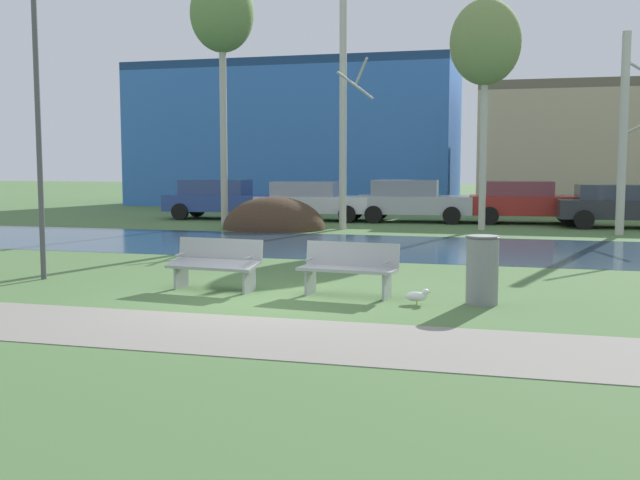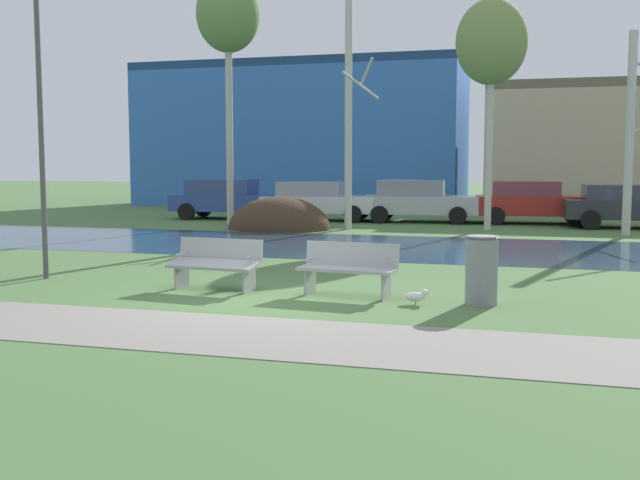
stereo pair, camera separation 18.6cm
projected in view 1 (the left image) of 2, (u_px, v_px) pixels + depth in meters
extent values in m
plane|color=#4C703D|center=(382.00, 240.00, 21.55)|extent=(120.00, 120.00, 0.00)
cube|color=gray|center=(204.00, 332.00, 9.72)|extent=(60.00, 2.18, 0.01)
cube|color=#284256|center=(369.00, 246.00, 19.83)|extent=(80.00, 6.13, 0.01)
ellipsoid|color=#423021|center=(274.00, 229.00, 25.05)|extent=(3.44, 2.84, 2.15)
cube|color=#9EA0A3|center=(213.00, 265.00, 12.88)|extent=(1.64, 0.63, 0.15)
cube|color=#9EA0A3|center=(220.00, 250.00, 13.11)|extent=(1.60, 0.23, 0.40)
cube|color=#9EA0A3|center=(181.00, 275.00, 13.18)|extent=(0.08, 0.43, 0.45)
cube|color=#9EA0A3|center=(249.00, 279.00, 12.72)|extent=(0.08, 0.43, 0.45)
cylinder|color=#9EA0A3|center=(180.00, 255.00, 13.11)|extent=(0.07, 0.28, 0.04)
cylinder|color=#9EA0A3|center=(248.00, 258.00, 12.65)|extent=(0.07, 0.28, 0.04)
cube|color=#9EA0A3|center=(347.00, 270.00, 12.26)|extent=(1.64, 0.63, 0.05)
cube|color=#9EA0A3|center=(352.00, 254.00, 12.50)|extent=(1.60, 0.23, 0.40)
cube|color=#9EA0A3|center=(310.00, 281.00, 12.57)|extent=(0.08, 0.43, 0.45)
cube|color=#9EA0A3|center=(387.00, 285.00, 12.11)|extent=(0.08, 0.43, 0.45)
cylinder|color=#9EA0A3|center=(309.00, 259.00, 12.50)|extent=(0.07, 0.28, 0.04)
cylinder|color=#9EA0A3|center=(386.00, 263.00, 12.04)|extent=(0.07, 0.28, 0.04)
cylinder|color=gray|center=(482.00, 270.00, 11.63)|extent=(0.49, 0.49, 1.06)
torus|color=#494A4C|center=(483.00, 238.00, 11.58)|extent=(0.52, 0.52, 0.04)
ellipsoid|color=white|center=(416.00, 297.00, 11.66)|extent=(0.33, 0.15, 0.15)
sphere|color=white|center=(426.00, 292.00, 11.61)|extent=(0.11, 0.11, 0.11)
cone|color=gold|center=(429.00, 292.00, 11.60)|extent=(0.06, 0.03, 0.03)
cylinder|color=gold|center=(416.00, 301.00, 11.63)|extent=(0.01, 0.01, 0.10)
cylinder|color=gold|center=(417.00, 301.00, 11.69)|extent=(0.01, 0.01, 0.10)
cylinder|color=#4C4C51|center=(38.00, 132.00, 13.96)|extent=(0.10, 0.10, 5.48)
cylinder|color=#BCB7A8|center=(223.00, 91.00, 26.33)|extent=(0.24, 0.24, 9.35)
ellipsoid|color=#668947|center=(222.00, 13.00, 26.06)|extent=(2.20, 2.20, 2.64)
cylinder|color=beige|center=(343.00, 107.00, 24.72)|extent=(0.24, 0.24, 7.98)
cylinder|color=beige|center=(361.00, 72.00, 24.80)|extent=(0.65, 0.90, 0.84)
cylinder|color=beige|center=(355.00, 85.00, 23.99)|extent=(1.03, 1.00, 0.84)
cylinder|color=beige|center=(484.00, 111.00, 24.47)|extent=(0.23, 0.23, 7.72)
ellipsoid|color=olive|center=(485.00, 42.00, 24.25)|extent=(2.27, 2.27, 2.72)
cylinder|color=beige|center=(623.00, 134.00, 22.76)|extent=(0.26, 0.26, 6.06)
cube|color=#2D4793|center=(225.00, 203.00, 29.59)|extent=(4.65, 2.13, 0.63)
cube|color=#32457F|center=(216.00, 187.00, 29.60)|extent=(2.64, 1.78, 0.58)
cylinder|color=black|center=(268.00, 210.00, 30.22)|extent=(0.65, 0.26, 0.64)
cylinder|color=black|center=(255.00, 213.00, 28.44)|extent=(0.65, 0.26, 0.64)
cylinder|color=black|center=(197.00, 209.00, 30.80)|extent=(0.65, 0.26, 0.64)
cylinder|color=black|center=(180.00, 212.00, 29.03)|extent=(0.65, 0.26, 0.64)
cube|color=silver|center=(314.00, 204.00, 28.78)|extent=(4.41, 2.11, 0.60)
cube|color=#949AAC|center=(305.00, 189.00, 28.79)|extent=(2.51, 1.76, 0.55)
cylinder|color=black|center=(355.00, 211.00, 29.42)|extent=(0.65, 0.26, 0.64)
cylinder|color=black|center=(347.00, 214.00, 27.65)|extent=(0.65, 0.26, 0.64)
cylinder|color=black|center=(284.00, 210.00, 29.97)|extent=(0.65, 0.26, 0.64)
cylinder|color=black|center=(272.00, 213.00, 28.20)|extent=(0.65, 0.26, 0.64)
cube|color=#B2B5BC|center=(414.00, 205.00, 28.09)|extent=(4.36, 2.17, 0.65)
cube|color=gray|center=(405.00, 188.00, 28.09)|extent=(2.48, 1.81, 0.58)
cylinder|color=black|center=(453.00, 212.00, 28.77)|extent=(0.65, 0.26, 0.64)
cylinder|color=black|center=(452.00, 216.00, 26.93)|extent=(0.65, 0.26, 0.64)
cylinder|color=black|center=(380.00, 211.00, 29.31)|extent=(0.65, 0.26, 0.64)
cylinder|color=black|center=(373.00, 214.00, 27.48)|extent=(0.65, 0.26, 0.64)
cube|color=maroon|center=(528.00, 205.00, 27.33)|extent=(4.28, 2.13, 0.68)
cube|color=brown|center=(519.00, 188.00, 27.34)|extent=(2.44, 1.78, 0.53)
cylinder|color=black|center=(565.00, 214.00, 27.99)|extent=(0.65, 0.26, 0.64)
cylinder|color=black|center=(571.00, 217.00, 26.20)|extent=(0.65, 0.26, 0.64)
cylinder|color=black|center=(488.00, 213.00, 28.53)|extent=(0.65, 0.26, 0.64)
cylinder|color=black|center=(490.00, 216.00, 26.74)|extent=(0.65, 0.26, 0.64)
cube|color=#282B30|center=(627.00, 209.00, 25.45)|extent=(4.63, 2.07, 0.63)
cube|color=#2F3648|center=(616.00, 192.00, 25.47)|extent=(2.63, 1.72, 0.50)
cylinder|color=black|center=(577.00, 216.00, 26.63)|extent=(0.65, 0.26, 0.64)
cylinder|color=black|center=(584.00, 220.00, 24.92)|extent=(0.65, 0.26, 0.64)
cube|color=#3870C6|center=(295.00, 139.00, 39.59)|extent=(16.51, 6.67, 6.84)
cube|color=navy|center=(295.00, 69.00, 39.23)|extent=(16.51, 6.67, 0.40)
cube|color=#BCAD8E|center=(625.00, 153.00, 34.64)|extent=(12.85, 7.29, 5.31)
cube|color=#675F4E|center=(628.00, 89.00, 34.35)|extent=(12.85, 7.29, 0.40)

